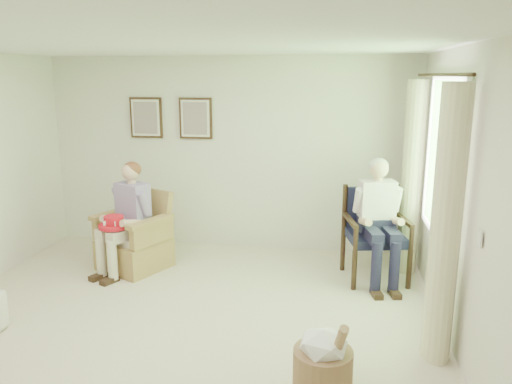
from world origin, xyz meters
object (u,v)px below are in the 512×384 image
(person_wicker, at_px, (129,211))
(person_dark, at_px, (378,212))
(wicker_armchair, at_px, (135,244))
(wood_armchair, at_px, (375,230))
(red_hat, at_px, (114,223))
(hatbox, at_px, (323,362))

(person_wicker, distance_m, person_dark, 2.92)
(wicker_armchair, relative_size, wood_armchair, 0.91)
(wicker_armchair, distance_m, person_wicker, 0.47)
(wicker_armchair, height_order, person_wicker, person_wicker)
(wicker_armchair, height_order, red_hat, wicker_armchair)
(wicker_armchair, bearing_deg, hatbox, -17.02)
(red_hat, height_order, hatbox, red_hat)
(person_wicker, distance_m, hatbox, 3.20)
(wicker_armchair, height_order, person_dark, person_dark)
(wicker_armchair, distance_m, hatbox, 3.25)
(person_wicker, bearing_deg, hatbox, -15.32)
(wicker_armchair, distance_m, wood_armchair, 2.94)
(hatbox, bearing_deg, red_hat, 142.96)
(red_hat, bearing_deg, hatbox, -37.04)
(person_dark, bearing_deg, wood_armchair, 77.91)
(wood_armchair, distance_m, red_hat, 3.07)
(wood_armchair, height_order, person_wicker, person_wicker)
(wood_armchair, bearing_deg, person_wicker, 173.91)
(wood_armchair, relative_size, hatbox, 1.58)
(wicker_armchair, bearing_deg, wood_armchair, 29.11)
(wicker_armchair, xyz_separation_m, red_hat, (-0.11, -0.31, 0.35))
(red_hat, distance_m, hatbox, 3.16)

